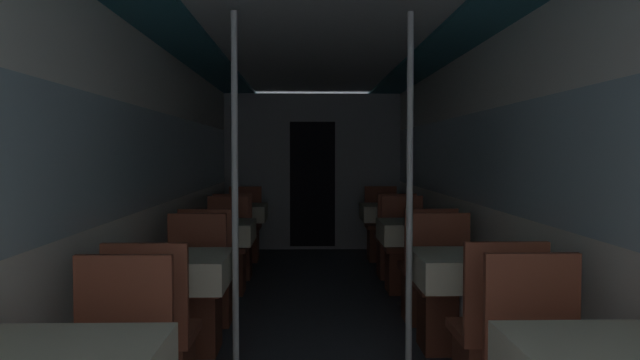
{
  "coord_description": "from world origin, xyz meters",
  "views": [
    {
      "loc": [
        -0.1,
        -1.03,
        1.37
      ],
      "look_at": [
        -0.02,
        2.46,
        1.22
      ],
      "focal_mm": 35.0,
      "sensor_mm": 36.0,
      "label": 1
    }
  ],
  "objects_px": {
    "dining_table_right_3": "(388,214)",
    "dining_table_left_3": "(240,215)",
    "chair_left_far_3": "(244,238)",
    "dining_table_right_1": "(467,273)",
    "support_pole_right_1": "(410,197)",
    "chair_right_near_3": "(395,251)",
    "support_pole_left_1": "(235,197)",
    "chair_right_far_3": "(382,237)",
    "chair_left_near_2": "(209,287)",
    "dining_table_right_2": "(415,234)",
    "chair_right_far_1": "(446,307)",
    "chair_left_far_2": "(227,263)",
    "chair_right_near_2": "(427,286)",
    "chair_left_near_3": "(234,252)",
    "chair_left_far_1": "(194,309)",
    "dining_table_left_1": "(176,274)",
    "dining_table_left_2": "(218,235)",
    "chair_right_far_2": "(404,262)"
  },
  "relations": [
    {
      "from": "dining_table_right_3",
      "to": "dining_table_left_3",
      "type": "bearing_deg",
      "value": 180.0
    },
    {
      "from": "chair_left_near_3",
      "to": "chair_right_far_1",
      "type": "height_order",
      "value": "same"
    },
    {
      "from": "dining_table_left_2",
      "to": "support_pole_right_1",
      "type": "height_order",
      "value": "support_pole_right_1"
    },
    {
      "from": "chair_right_far_1",
      "to": "dining_table_right_2",
      "type": "xyz_separation_m",
      "value": [
        0.0,
        1.24,
        0.35
      ]
    },
    {
      "from": "chair_left_near_2",
      "to": "dining_table_right_2",
      "type": "bearing_deg",
      "value": 17.84
    },
    {
      "from": "dining_table_left_3",
      "to": "chair_right_near_3",
      "type": "bearing_deg",
      "value": -17.84
    },
    {
      "from": "dining_table_right_3",
      "to": "chair_right_far_3",
      "type": "relative_size",
      "value": 0.81
    },
    {
      "from": "chair_left_near_2",
      "to": "chair_right_near_2",
      "type": "distance_m",
      "value": 1.75
    },
    {
      "from": "support_pole_left_1",
      "to": "dining_table_right_1",
      "type": "bearing_deg",
      "value": 0.0
    },
    {
      "from": "chair_left_far_3",
      "to": "chair_right_near_3",
      "type": "distance_m",
      "value": 2.09
    },
    {
      "from": "chair_right_near_2",
      "to": "chair_right_near_3",
      "type": "bearing_deg",
      "value": 90.0
    },
    {
      "from": "chair_left_near_2",
      "to": "chair_right_near_2",
      "type": "bearing_deg",
      "value": 0.0
    },
    {
      "from": "dining_table_left_3",
      "to": "dining_table_right_1",
      "type": "height_order",
      "value": "same"
    },
    {
      "from": "chair_left_near_2",
      "to": "chair_right_near_3",
      "type": "xyz_separation_m",
      "value": [
        1.75,
        1.8,
        0.0
      ]
    },
    {
      "from": "dining_table_right_3",
      "to": "chair_right_near_3",
      "type": "height_order",
      "value": "chair_right_near_3"
    },
    {
      "from": "dining_table_right_1",
      "to": "dining_table_right_3",
      "type": "bearing_deg",
      "value": 90.0
    },
    {
      "from": "chair_left_near_2",
      "to": "dining_table_left_3",
      "type": "relative_size",
      "value": 1.23
    },
    {
      "from": "support_pole_left_1",
      "to": "chair_right_near_3",
      "type": "distance_m",
      "value": 3.45
    },
    {
      "from": "support_pole_left_1",
      "to": "chair_right_far_3",
      "type": "height_order",
      "value": "support_pole_left_1"
    },
    {
      "from": "chair_right_far_1",
      "to": "support_pole_right_1",
      "type": "xyz_separation_m",
      "value": [
        -0.35,
        -0.56,
        0.81
      ]
    },
    {
      "from": "support_pole_left_1",
      "to": "chair_right_far_3",
      "type": "distance_m",
      "value": 4.47
    },
    {
      "from": "dining_table_left_1",
      "to": "dining_table_right_2",
      "type": "xyz_separation_m",
      "value": [
        1.75,
        1.8,
        0.0
      ]
    },
    {
      "from": "dining_table_left_2",
      "to": "support_pole_right_1",
      "type": "relative_size",
      "value": 0.34
    },
    {
      "from": "dining_table_left_1",
      "to": "chair_left_far_2",
      "type": "distance_m",
      "value": 2.39
    },
    {
      "from": "chair_right_far_3",
      "to": "dining_table_left_3",
      "type": "bearing_deg",
      "value": 17.84
    },
    {
      "from": "chair_left_far_2",
      "to": "chair_right_near_2",
      "type": "distance_m",
      "value": 2.09
    },
    {
      "from": "dining_table_left_3",
      "to": "chair_right_far_3",
      "type": "height_order",
      "value": "chair_right_far_3"
    },
    {
      "from": "chair_left_near_2",
      "to": "chair_right_far_1",
      "type": "bearing_deg",
      "value": -21.05
    },
    {
      "from": "dining_table_right_3",
      "to": "support_pole_right_1",
      "type": "bearing_deg",
      "value": -95.59
    },
    {
      "from": "chair_right_far_3",
      "to": "chair_right_far_1",
      "type": "bearing_deg",
      "value": 90.0
    },
    {
      "from": "chair_right_near_3",
      "to": "dining_table_right_2",
      "type": "bearing_deg",
      "value": -90.0
    },
    {
      "from": "dining_table_left_1",
      "to": "chair_right_far_2",
      "type": "xyz_separation_m",
      "value": [
        1.75,
        2.37,
        -0.35
      ]
    },
    {
      "from": "chair_left_near_2",
      "to": "chair_right_far_3",
      "type": "relative_size",
      "value": 1.0
    },
    {
      "from": "chair_right_near_3",
      "to": "chair_left_far_3",
      "type": "bearing_deg",
      "value": 147.23
    },
    {
      "from": "dining_table_left_3",
      "to": "chair_right_near_3",
      "type": "xyz_separation_m",
      "value": [
        1.75,
        -0.56,
        -0.35
      ]
    },
    {
      "from": "support_pole_right_1",
      "to": "dining_table_right_3",
      "type": "height_order",
      "value": "support_pole_right_1"
    },
    {
      "from": "dining_table_left_3",
      "to": "chair_left_far_3",
      "type": "height_order",
      "value": "chair_left_far_3"
    },
    {
      "from": "dining_table_left_2",
      "to": "chair_left_far_2",
      "type": "distance_m",
      "value": 0.66
    },
    {
      "from": "dining_table_right_2",
      "to": "chair_right_near_3",
      "type": "relative_size",
      "value": 0.81
    },
    {
      "from": "dining_table_left_3",
      "to": "dining_table_right_3",
      "type": "bearing_deg",
      "value": 0.0
    },
    {
      "from": "support_pole_right_1",
      "to": "chair_left_far_2",
      "type": "bearing_deg",
      "value": 120.6
    },
    {
      "from": "dining_table_right_2",
      "to": "chair_left_near_3",
      "type": "bearing_deg",
      "value": 144.75
    },
    {
      "from": "support_pole_right_1",
      "to": "chair_right_far_3",
      "type": "relative_size",
      "value": 2.36
    },
    {
      "from": "support_pole_left_1",
      "to": "dining_table_left_1",
      "type": "bearing_deg",
      "value": 180.0
    },
    {
      "from": "chair_left_far_1",
      "to": "chair_left_near_2",
      "type": "relative_size",
      "value": 1.0
    },
    {
      "from": "chair_left_far_2",
      "to": "dining_table_right_1",
      "type": "relative_size",
      "value": 1.23
    },
    {
      "from": "chair_right_near_3",
      "to": "chair_left_near_3",
      "type": "bearing_deg",
      "value": 180.0
    },
    {
      "from": "chair_left_far_1",
      "to": "dining_table_left_3",
      "type": "xyz_separation_m",
      "value": [
        0.0,
        3.04,
        0.35
      ]
    },
    {
      "from": "chair_left_near_3",
      "to": "chair_right_far_3",
      "type": "height_order",
      "value": "same"
    },
    {
      "from": "chair_left_far_2",
      "to": "chair_right_far_3",
      "type": "bearing_deg",
      "value": -134.2
    }
  ]
}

